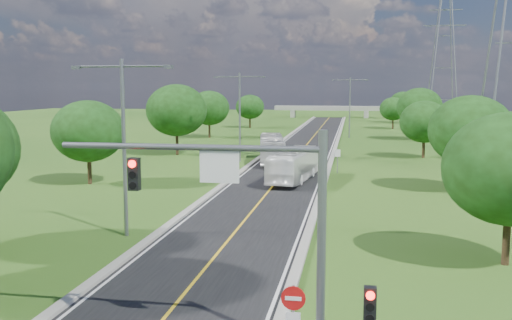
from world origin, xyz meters
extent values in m
plane|color=#254C15|center=(0.00, 60.00, 0.00)|extent=(260.00, 260.00, 0.00)
cube|color=black|center=(0.00, 66.00, 0.03)|extent=(8.00, 150.00, 0.06)
cube|color=gray|center=(-4.25, 66.00, 0.11)|extent=(0.50, 150.00, 0.22)
cube|color=gray|center=(4.25, 66.00, 0.11)|extent=(0.50, 150.00, 0.22)
cylinder|color=slate|center=(5.80, -1.00, 3.60)|extent=(0.28, 0.28, 7.20)
cylinder|color=slate|center=(1.60, -1.00, 6.60)|extent=(8.40, 0.20, 0.20)
cube|color=black|center=(-0.20, -1.00, 5.70)|extent=(0.35, 0.28, 1.05)
cylinder|color=#FF140C|center=(-0.20, -1.16, 6.05)|extent=(0.24, 0.06, 0.24)
cube|color=white|center=(2.60, -1.00, 6.00)|extent=(1.25, 0.06, 1.00)
cube|color=black|center=(7.20, -4.00, 3.00)|extent=(0.32, 0.26, 0.95)
cylinder|color=#FF140C|center=(7.20, -4.15, 3.30)|extent=(0.22, 0.05, 0.22)
cylinder|color=#B20F0F|center=(5.00, -1.53, 2.10)|extent=(0.76, 0.05, 0.76)
cube|color=white|center=(5.00, -1.56, 2.10)|extent=(0.50, 0.02, 0.12)
cube|color=white|center=(5.00, -1.53, 1.50)|extent=(0.45, 0.04, 0.30)
cylinder|color=slate|center=(5.20, 38.00, 1.20)|extent=(0.08, 0.08, 2.40)
cube|color=white|center=(5.20, 37.97, 2.00)|extent=(0.55, 0.04, 0.70)
cube|color=gray|center=(-10.00, 140.00, 1.00)|extent=(1.20, 3.00, 2.00)
cube|color=gray|center=(10.00, 140.00, 1.00)|extent=(1.20, 3.00, 2.00)
cube|color=gray|center=(0.00, 140.00, 2.60)|extent=(30.00, 3.00, 1.20)
cylinder|color=slate|center=(-6.00, 12.00, 5.00)|extent=(0.22, 0.22, 10.00)
cylinder|color=slate|center=(-7.40, 12.00, 9.60)|extent=(2.80, 0.12, 0.12)
cylinder|color=slate|center=(-4.60, 12.00, 9.60)|extent=(2.80, 0.12, 0.12)
cube|color=slate|center=(-8.70, 12.00, 9.55)|extent=(0.50, 0.25, 0.18)
cube|color=slate|center=(-3.30, 12.00, 9.55)|extent=(0.50, 0.25, 0.18)
cylinder|color=slate|center=(-6.00, 45.00, 5.00)|extent=(0.22, 0.22, 10.00)
cylinder|color=slate|center=(-7.40, 45.00, 9.60)|extent=(2.80, 0.12, 0.12)
cylinder|color=slate|center=(-4.60, 45.00, 9.60)|extent=(2.80, 0.12, 0.12)
cube|color=slate|center=(-8.70, 45.00, 9.55)|extent=(0.50, 0.25, 0.18)
cube|color=slate|center=(-3.30, 45.00, 9.55)|extent=(0.50, 0.25, 0.18)
cylinder|color=slate|center=(6.00, 78.00, 5.00)|extent=(0.22, 0.22, 10.00)
cylinder|color=slate|center=(4.60, 78.00, 9.60)|extent=(2.80, 0.12, 0.12)
cylinder|color=slate|center=(7.40, 78.00, 9.60)|extent=(2.80, 0.12, 0.12)
cube|color=slate|center=(3.30, 78.00, 9.55)|extent=(0.50, 0.25, 0.18)
cube|color=slate|center=(8.70, 78.00, 9.55)|extent=(0.50, 0.25, 0.18)
cube|color=slate|center=(26.00, 115.00, 21.84)|extent=(9.00, 0.25, 0.25)
cube|color=slate|center=(26.00, 115.00, 25.20)|extent=(7.00, 0.25, 0.25)
cylinder|color=black|center=(-16.00, 28.00, 1.35)|extent=(0.36, 0.36, 2.70)
ellipsoid|color=#16320D|center=(-16.00, 28.00, 4.65)|extent=(6.30, 6.30, 5.36)
cylinder|color=black|center=(-15.00, 50.00, 1.62)|extent=(0.36, 0.36, 3.24)
ellipsoid|color=#16320D|center=(-15.00, 50.00, 5.58)|extent=(7.56, 7.56, 6.43)
cylinder|color=black|center=(-17.00, 74.00, 1.44)|extent=(0.36, 0.36, 2.88)
ellipsoid|color=#16320D|center=(-17.00, 74.00, 4.96)|extent=(6.72, 6.72, 5.71)
cylinder|color=black|center=(-14.50, 98.00, 1.26)|extent=(0.36, 0.36, 2.52)
ellipsoid|color=#16320D|center=(-14.50, 98.00, 4.34)|extent=(5.88, 5.88, 5.00)
cylinder|color=black|center=(14.00, 10.00, 1.35)|extent=(0.36, 0.36, 2.70)
ellipsoid|color=#16320D|center=(14.00, 10.00, 4.65)|extent=(6.30, 6.30, 5.36)
cylinder|color=black|center=(16.00, 30.00, 1.44)|extent=(0.36, 0.36, 2.88)
ellipsoid|color=#16320D|center=(16.00, 30.00, 4.96)|extent=(6.72, 6.72, 5.71)
cylinder|color=black|center=(15.00, 52.00, 1.26)|extent=(0.36, 0.36, 2.52)
ellipsoid|color=#16320D|center=(15.00, 52.00, 4.34)|extent=(5.88, 5.88, 5.00)
cylinder|color=black|center=(17.00, 76.00, 1.53)|extent=(0.36, 0.36, 3.06)
ellipsoid|color=#16320D|center=(17.00, 76.00, 5.27)|extent=(7.14, 7.14, 6.07)
cylinder|color=black|center=(14.50, 100.00, 1.17)|extent=(0.36, 0.36, 2.34)
ellipsoid|color=#16320D|center=(14.50, 100.00, 4.03)|extent=(5.46, 5.46, 4.64)
cylinder|color=black|center=(18.00, 120.00, 1.35)|extent=(0.36, 0.36, 2.70)
ellipsoid|color=#16320D|center=(18.00, 120.00, 4.65)|extent=(6.30, 6.30, 5.36)
imported|color=white|center=(1.51, 32.28, 1.51)|extent=(3.90, 10.68, 2.91)
imported|color=silver|center=(-2.24, 44.41, 1.60)|extent=(4.33, 11.30, 3.07)
camera|label=1|loc=(6.69, -18.10, 8.48)|focal=40.00mm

